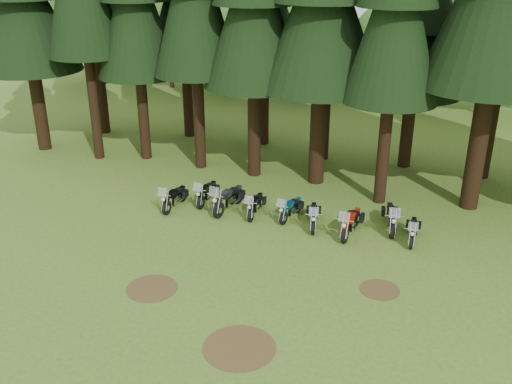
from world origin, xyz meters
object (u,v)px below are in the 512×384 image
at_px(motorcycle_8, 413,231).
at_px(motorcycle_0, 174,198).
at_px(motorcycle_1, 207,193).
at_px(motorcycle_4, 291,209).
at_px(motorcycle_7, 391,218).
at_px(motorcycle_3, 255,206).
at_px(motorcycle_5, 313,217).
at_px(motorcycle_2, 228,200).
at_px(motorcycle_6, 351,223).

bearing_deg(motorcycle_8, motorcycle_0, 179.66).
relative_size(motorcycle_1, motorcycle_8, 1.08).
bearing_deg(motorcycle_4, motorcycle_8, 6.04).
relative_size(motorcycle_4, motorcycle_7, 0.86).
distance_m(motorcycle_3, motorcycle_8, 6.78).
distance_m(motorcycle_3, motorcycle_4, 1.58).
xyz_separation_m(motorcycle_1, motorcycle_8, (9.32, -0.76, -0.03)).
xyz_separation_m(motorcycle_1, motorcycle_5, (5.24, -0.81, -0.01)).
bearing_deg(motorcycle_3, motorcycle_0, -175.02).
xyz_separation_m(motorcycle_0, motorcycle_7, (9.51, 1.03, 0.03)).
distance_m(motorcycle_5, motorcycle_7, 3.22).
distance_m(motorcycle_2, motorcycle_7, 7.12).
xyz_separation_m(motorcycle_1, motorcycle_2, (1.26, -0.49, 0.07)).
distance_m(motorcycle_0, motorcycle_5, 6.40).
xyz_separation_m(motorcycle_2, motorcycle_6, (5.61, -0.52, -0.03)).
distance_m(motorcycle_2, motorcycle_8, 8.07).
bearing_deg(motorcycle_2, motorcycle_0, -158.62).
distance_m(motorcycle_3, motorcycle_6, 4.34).
relative_size(motorcycle_5, motorcycle_8, 1.06).
xyz_separation_m(motorcycle_4, motorcycle_5, (1.13, -0.45, 0.02)).
distance_m(motorcycle_3, motorcycle_7, 5.83).
bearing_deg(motorcycle_1, motorcycle_7, -1.07).
distance_m(motorcycle_1, motorcycle_4, 4.13).
height_order(motorcycle_1, motorcycle_4, motorcycle_1).
distance_m(motorcycle_0, motorcycle_4, 5.31).
xyz_separation_m(motorcycle_1, motorcycle_6, (6.87, -1.01, 0.04)).
distance_m(motorcycle_4, motorcycle_8, 5.22).
distance_m(motorcycle_0, motorcycle_2, 2.47).
bearing_deg(motorcycle_3, motorcycle_7, 2.17).
distance_m(motorcycle_0, motorcycle_8, 10.48).
bearing_deg(motorcycle_3, motorcycle_6, -9.42).
xyz_separation_m(motorcycle_2, motorcycle_7, (7.10, 0.49, -0.03)).
bearing_deg(motorcycle_2, motorcycle_4, 11.51).
relative_size(motorcycle_6, motorcycle_7, 1.01).
bearing_deg(motorcycle_8, motorcycle_6, -176.04).
height_order(motorcycle_3, motorcycle_7, motorcycle_7).
relative_size(motorcycle_0, motorcycle_3, 1.05).
distance_m(motorcycle_0, motorcycle_6, 8.02).
relative_size(motorcycle_2, motorcycle_3, 1.20).
bearing_deg(motorcycle_5, motorcycle_4, 145.20).
bearing_deg(motorcycle_5, motorcycle_0, 169.13).
xyz_separation_m(motorcycle_4, motorcycle_8, (5.21, -0.41, -0.00)).
bearing_deg(motorcycle_7, motorcycle_2, 173.10).
height_order(motorcycle_1, motorcycle_8, motorcycle_1).
height_order(motorcycle_4, motorcycle_5, motorcycle_5).
bearing_deg(motorcycle_6, motorcycle_0, -173.94).
bearing_deg(motorcycle_6, motorcycle_3, 179.40).
distance_m(motorcycle_1, motorcycle_8, 9.35).
bearing_deg(motorcycle_8, motorcycle_3, 176.12).
bearing_deg(motorcycle_4, motorcycle_2, -166.74).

